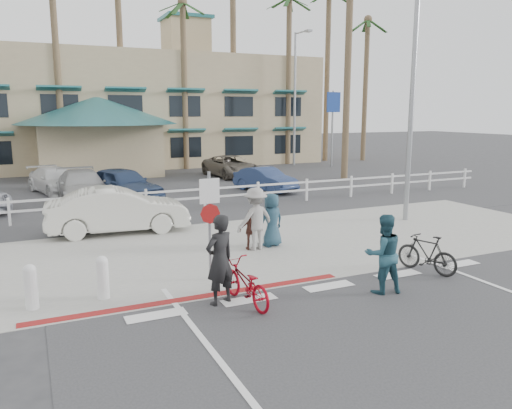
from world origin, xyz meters
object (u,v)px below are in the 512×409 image
bike_black (427,254)px  bike_red (245,283)px  car_white_sedan (118,210)px  sign_post (210,220)px

bike_black → bike_red: bearing=-17.0°
bike_red → car_white_sedan: car_white_sedan is taller
bike_red → car_white_sedan: size_ratio=0.39×
sign_post → bike_black: size_ratio=1.81×
sign_post → bike_red: (0.14, -1.77, -0.99)m
bike_black → car_white_sedan: (-6.28, 7.44, 0.27)m
sign_post → bike_black: 5.46m
sign_post → car_white_sedan: bearing=101.7°
bike_black → car_white_sedan: 9.74m
sign_post → bike_black: bearing=-18.6°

